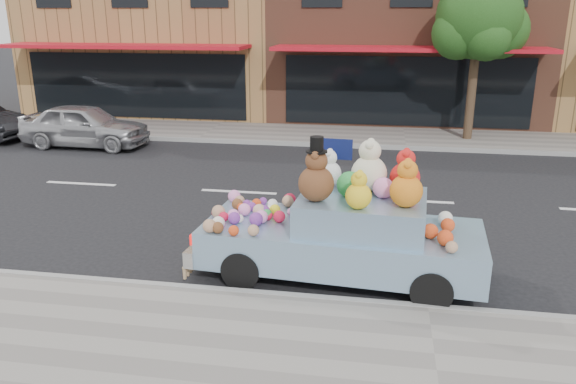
# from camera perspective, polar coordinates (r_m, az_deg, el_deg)

# --- Properties ---
(ground) EXTENTS (120.00, 120.00, 0.00)m
(ground) POSITION_cam_1_polar(r_m,az_deg,el_deg) (12.85, 12.53, -0.91)
(ground) COLOR black
(ground) RESTS_ON ground
(near_sidewalk) EXTENTS (60.00, 3.00, 0.12)m
(near_sidewalk) POSITION_cam_1_polar(r_m,az_deg,el_deg) (6.96, 14.84, -17.49)
(near_sidewalk) COLOR gray
(near_sidewalk) RESTS_ON ground
(far_sidewalk) EXTENTS (60.00, 3.00, 0.12)m
(far_sidewalk) POSITION_cam_1_polar(r_m,az_deg,el_deg) (19.11, 11.74, 5.40)
(far_sidewalk) COLOR gray
(far_sidewalk) RESTS_ON ground
(near_kerb) EXTENTS (60.00, 0.12, 0.13)m
(near_kerb) POSITION_cam_1_polar(r_m,az_deg,el_deg) (8.23, 14.00, -11.48)
(near_kerb) COLOR gray
(near_kerb) RESTS_ON ground
(far_kerb) EXTENTS (60.00, 0.12, 0.13)m
(far_kerb) POSITION_cam_1_polar(r_m,az_deg,el_deg) (17.65, 11.88, 4.41)
(far_kerb) COLOR gray
(far_kerb) RESTS_ON ground
(storefront_left) EXTENTS (10.00, 9.80, 7.30)m
(storefront_left) POSITION_cam_1_polar(r_m,az_deg,el_deg) (25.87, -11.80, 16.53)
(storefront_left) COLOR olive
(storefront_left) RESTS_ON ground
(storefront_mid) EXTENTS (10.00, 9.80, 7.30)m
(storefront_mid) POSITION_cam_1_polar(r_m,az_deg,el_deg) (24.17, 11.92, 16.47)
(storefront_mid) COLOR brown
(storefront_mid) RESTS_ON ground
(street_tree) EXTENTS (3.00, 2.70, 5.22)m
(street_tree) POSITION_cam_1_polar(r_m,az_deg,el_deg) (18.94, 18.82, 15.85)
(street_tree) COLOR #38281C
(street_tree) RESTS_ON ground
(car_silver) EXTENTS (4.01, 1.72, 1.35)m
(car_silver) POSITION_cam_1_polar(r_m,az_deg,el_deg) (18.70, -19.96, 6.37)
(car_silver) COLOR #AFAFB4
(car_silver) RESTS_ON ground
(art_car) EXTENTS (4.60, 2.06, 2.32)m
(art_car) POSITION_cam_1_polar(r_m,az_deg,el_deg) (8.79, 5.61, -3.76)
(art_car) COLOR black
(art_car) RESTS_ON ground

